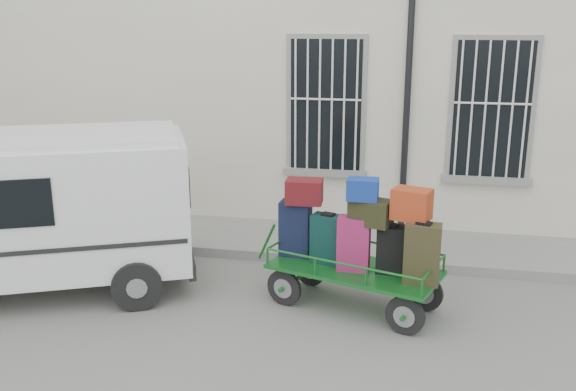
# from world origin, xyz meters

# --- Properties ---
(ground) EXTENTS (80.00, 80.00, 0.00)m
(ground) POSITION_xyz_m (0.00, 0.00, 0.00)
(ground) COLOR slate
(ground) RESTS_ON ground
(building) EXTENTS (24.00, 5.15, 6.00)m
(building) POSITION_xyz_m (0.00, 5.50, 3.00)
(building) COLOR beige
(building) RESTS_ON ground
(sidewalk) EXTENTS (24.00, 1.70, 0.15)m
(sidewalk) POSITION_xyz_m (0.00, 2.20, 0.07)
(sidewalk) COLOR gray
(sidewalk) RESTS_ON ground
(luggage_cart) EXTENTS (2.59, 1.61, 1.78)m
(luggage_cart) POSITION_xyz_m (0.43, -0.03, 0.92)
(luggage_cart) COLOR black
(luggage_cart) RESTS_ON ground
(van) EXTENTS (4.71, 3.42, 2.21)m
(van) POSITION_xyz_m (-4.02, -0.37, 1.26)
(van) COLOR white
(van) RESTS_ON ground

